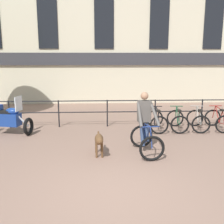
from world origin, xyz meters
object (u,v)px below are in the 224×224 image
cyclist_with_bike (145,126)px  parked_bicycle_mid_left (177,121)px  parked_bicycle_far_end (218,120)px  parked_motorcycle (8,119)px  parked_bicycle_mid_right (198,120)px  dog (99,140)px  parked_bicycle_near_lamp (157,121)px

cyclist_with_bike → parked_bicycle_mid_left: 2.82m
parked_bicycle_far_end → parked_motorcycle: bearing=3.4°
cyclist_with_bike → parked_motorcycle: cyclist_with_bike is taller
parked_bicycle_mid_left → parked_bicycle_mid_right: same height
parked_bicycle_mid_right → dog: bearing=43.5°
parked_motorcycle → parked_bicycle_far_end: (7.64, 0.25, -0.20)m
parked_bicycle_far_end → dog: bearing=31.2°
cyclist_with_bike → parked_bicycle_mid_right: (2.38, 2.28, -0.41)m
parked_bicycle_mid_right → parked_bicycle_far_end: 0.77m
parked_motorcycle → parked_bicycle_far_end: size_ratio=1.51×
dog → parked_bicycle_mid_left: bearing=38.7°
parked_bicycle_near_lamp → parked_bicycle_mid_left: 0.77m
dog → parked_motorcycle: parked_motorcycle is taller
cyclist_with_bike → parked_bicycle_near_lamp: cyclist_with_bike is taller
parked_bicycle_near_lamp → parked_motorcycle: bearing=6.1°
cyclist_with_bike → parked_bicycle_far_end: 3.92m
dog → parked_motorcycle: bearing=141.7°
parked_motorcycle → parked_bicycle_mid_right: size_ratio=1.42×
parked_motorcycle → parked_bicycle_far_end: bearing=-75.5°
parked_motorcycle → parked_bicycle_far_end: parked_motorcycle is taller
parked_bicycle_mid_right → parked_bicycle_far_end: bearing=-171.2°
parked_motorcycle → parked_bicycle_mid_right: bearing=-75.2°
parked_bicycle_far_end → parked_bicycle_mid_left: bearing=1.5°
parked_motorcycle → parked_bicycle_mid_left: 6.10m
cyclist_with_bike → parked_bicycle_mid_left: size_ratio=1.44×
dog → parked_bicycle_mid_right: size_ratio=0.83×
cyclist_with_bike → parked_motorcycle: size_ratio=1.00×
parked_motorcycle → parked_bicycle_mid_left: bearing=-75.0°
cyclist_with_bike → dog: size_ratio=1.72×
parked_bicycle_near_lamp → parked_bicycle_mid_left: bearing=-176.6°
cyclist_with_bike → parked_motorcycle: 4.92m
cyclist_with_bike → parked_bicycle_far_end: size_ratio=1.51×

